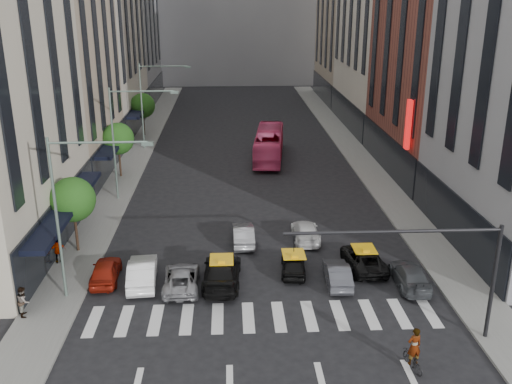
{
  "coord_description": "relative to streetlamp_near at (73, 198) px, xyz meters",
  "views": [
    {
      "loc": [
        -1.88,
        -24.39,
        15.98
      ],
      "look_at": [
        -0.18,
        9.89,
        4.0
      ],
      "focal_mm": 40.0,
      "sensor_mm": 36.0,
      "label": 1
    }
  ],
  "objects": [
    {
      "name": "car_grey_mid",
      "position": [
        14.34,
        0.96,
        -5.28
      ],
      "size": [
        1.44,
        3.83,
        1.25
      ],
      "primitive_type": "imported",
      "rotation": [
        0.0,
        0.0,
        3.11
      ],
      "color": "#414349",
      "rests_on": "ground"
    },
    {
      "name": "pedestrian_far",
      "position": [
        -2.47,
        4.19,
        -4.94
      ],
      "size": [
        1.04,
        0.72,
        1.63
      ],
      "primitive_type": "imported",
      "rotation": [
        0.0,
        0.0,
        3.51
      ],
      "color": "gray",
      "rests_on": "sidewalk_left"
    },
    {
      "name": "building_right_d",
      "position": [
        27.04,
        61.0,
        8.1
      ],
      "size": [
        8.0,
        18.0,
        28.0
      ],
      "primitive_type": "cube",
      "color": "tan",
      "rests_on": "ground"
    },
    {
      "name": "car_white_front",
      "position": [
        3.04,
        1.52,
        -5.17
      ],
      "size": [
        1.93,
        4.59,
        1.47
      ],
      "primitive_type": "imported",
      "rotation": [
        0.0,
        0.0,
        3.22
      ],
      "color": "white",
      "rests_on": "ground"
    },
    {
      "name": "building_right_b",
      "position": [
        27.04,
        23.0,
        7.1
      ],
      "size": [
        8.0,
        18.0,
        26.0
      ],
      "primitive_type": "cube",
      "color": "brown",
      "rests_on": "ground"
    },
    {
      "name": "ground",
      "position": [
        10.04,
        -4.0,
        -5.9
      ],
      "size": [
        160.0,
        160.0,
        0.0
      ],
      "primitive_type": "plane",
      "color": "black",
      "rests_on": "ground"
    },
    {
      "name": "sidewalk_left",
      "position": [
        -1.46,
        26.0,
        -5.83
      ],
      "size": [
        3.0,
        96.0,
        0.15
      ],
      "primitive_type": "cube",
      "color": "slate",
      "rests_on": "ground"
    },
    {
      "name": "building_left_b",
      "position": [
        -6.96,
        24.0,
        6.1
      ],
      "size": [
        8.0,
        16.0,
        24.0
      ],
      "primitive_type": "cube",
      "color": "tan",
      "rests_on": "ground"
    },
    {
      "name": "taxi_center",
      "position": [
        11.94,
        2.39,
        -5.29
      ],
      "size": [
        1.76,
        3.71,
        1.23
      ],
      "primitive_type": "imported",
      "rotation": [
        0.0,
        0.0,
        3.05
      ],
      "color": "black",
      "rests_on": "ground"
    },
    {
      "name": "sidewalk_right",
      "position": [
        21.54,
        26.0,
        -5.83
      ],
      "size": [
        3.0,
        96.0,
        0.15
      ],
      "primitive_type": "cube",
      "color": "slate",
      "rests_on": "ground"
    },
    {
      "name": "rider",
      "position": [
        16.26,
        -7.14,
        -4.14
      ],
      "size": [
        0.75,
        0.58,
        1.84
      ],
      "primitive_type": "imported",
      "rotation": [
        0.0,
        0.0,
        3.37
      ],
      "color": "gray",
      "rests_on": "motorcycle"
    },
    {
      "name": "streetlamp_near",
      "position": [
        0.0,
        0.0,
        0.0
      ],
      "size": [
        5.38,
        0.25,
        9.0
      ],
      "color": "gray",
      "rests_on": "sidewalk_left"
    },
    {
      "name": "taxi_left",
      "position": [
        7.65,
        1.28,
        -5.15
      ],
      "size": [
        2.38,
        5.32,
        1.52
      ],
      "primitive_type": "imported",
      "rotation": [
        0.0,
        0.0,
        3.09
      ],
      "color": "black",
      "rests_on": "ground"
    },
    {
      "name": "tree_mid",
      "position": [
        -1.76,
        22.0,
        -2.25
      ],
      "size": [
        2.88,
        2.88,
        4.95
      ],
      "color": "black",
      "rests_on": "sidewalk_left"
    },
    {
      "name": "car_row2_right",
      "position": [
        13.32,
        7.2,
        -5.29
      ],
      "size": [
        1.77,
        4.27,
        1.23
      ],
      "primitive_type": "imported",
      "rotation": [
        0.0,
        0.0,
        3.13
      ],
      "color": "white",
      "rests_on": "ground"
    },
    {
      "name": "liberty_sign",
      "position": [
        22.64,
        16.0,
        0.1
      ],
      "size": [
        0.3,
        0.7,
        4.0
      ],
      "color": "red",
      "rests_on": "ground"
    },
    {
      "name": "bus",
      "position": [
        12.25,
        27.45,
        -4.37
      ],
      "size": [
        3.84,
        11.24,
        3.07
      ],
      "primitive_type": "imported",
      "rotation": [
        0.0,
        0.0,
        3.03
      ],
      "color": "#EB457C",
      "rests_on": "ground"
    },
    {
      "name": "streetlamp_mid",
      "position": [
        0.0,
        16.0,
        0.0
      ],
      "size": [
        5.38,
        0.25,
        9.0
      ],
      "color": "gray",
      "rests_on": "sidewalk_left"
    },
    {
      "name": "traffic_signal",
      "position": [
        17.74,
        -5.0,
        -1.43
      ],
      "size": [
        10.1,
        0.2,
        6.0
      ],
      "color": "black",
      "rests_on": "ground"
    },
    {
      "name": "pedestrian_near",
      "position": [
        -2.56,
        -1.92,
        -4.95
      ],
      "size": [
        0.77,
        0.9,
        1.61
      ],
      "primitive_type": "imported",
      "rotation": [
        0.0,
        0.0,
        1.8
      ],
      "color": "gray",
      "rests_on": "sidewalk_left"
    },
    {
      "name": "streetlamp_far",
      "position": [
        0.0,
        32.0,
        0.0
      ],
      "size": [
        5.38,
        0.25,
        9.0
      ],
      "color": "gray",
      "rests_on": "sidewalk_left"
    },
    {
      "name": "car_grey_curb",
      "position": [
        18.49,
        0.51,
        -5.28
      ],
      "size": [
        1.92,
        4.39,
        1.25
      ],
      "primitive_type": "imported",
      "rotation": [
        0.0,
        0.0,
        3.1
      ],
      "color": "#464A4E",
      "rests_on": "ground"
    },
    {
      "name": "tree_near",
      "position": [
        -1.76,
        6.0,
        -2.25
      ],
      "size": [
        2.88,
        2.88,
        4.95
      ],
      "color": "black",
      "rests_on": "sidewalk_left"
    },
    {
      "name": "tree_far",
      "position": [
        -1.76,
        38.0,
        -2.25
      ],
      "size": [
        2.88,
        2.88,
        4.95
      ],
      "color": "black",
      "rests_on": "sidewalk_left"
    },
    {
      "name": "motorcycle",
      "position": [
        16.26,
        -7.14,
        -5.48
      ],
      "size": [
        0.91,
        1.69,
        0.84
      ],
      "primitive_type": "imported",
      "rotation": [
        0.0,
        0.0,
        3.37
      ],
      "color": "black",
      "rests_on": "ground"
    },
    {
      "name": "car_silver",
      "position": [
        5.34,
        0.89,
        -5.3
      ],
      "size": [
        2.08,
        4.36,
        1.2
      ],
      "primitive_type": "imported",
      "rotation": [
        0.0,
        0.0,
        3.16
      ],
      "color": "#929397",
      "rests_on": "ground"
    },
    {
      "name": "building_left_d",
      "position": [
        -6.96,
        61.0,
        9.1
      ],
      "size": [
        8.0,
        18.0,
        30.0
      ],
      "primitive_type": "cube",
      "color": "gray",
      "rests_on": "ground"
    },
    {
      "name": "car_row2_left",
      "position": [
        9.06,
        6.85,
        -5.25
      ],
      "size": [
        1.45,
        4.0,
        1.31
      ],
      "primitive_type": "imported",
      "rotation": [
        0.0,
        0.0,
        3.16
      ],
      "color": "#A7A8AD",
      "rests_on": "ground"
    },
    {
      "name": "car_red",
      "position": [
        0.84,
        1.95,
        -5.25
      ],
      "size": [
        1.74,
        3.92,
        1.31
      ],
      "primitive_type": "imported",
      "rotation": [
        0.0,
        0.0,
        3.19
      ],
      "color": "maroon",
      "rests_on": "ground"
    },
    {
      "name": "taxi_right",
      "position": [
        16.31,
        2.83,
        -5.27
      ],
      "size": [
        2.37,
        4.68,
        1.27
      ],
      "primitive_type": "imported",
      "rotation": [
        0.0,
        0.0,
        3.2
      ],
      "color": "black",
      "rests_on": "ground"
    }
  ]
}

